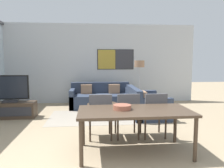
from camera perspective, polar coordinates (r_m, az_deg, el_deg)
name	(u,v)px	position (r m, az deg, el deg)	size (l,w,h in m)	color
wall_back	(96,64)	(7.87, -4.32, 5.35)	(7.25, 0.09, 2.80)	silver
area_rug	(103,117)	(5.97, -2.40, -8.49)	(2.85, 1.63, 0.01)	gray
tv_console	(11,110)	(6.38, -24.88, -6.17)	(1.26, 0.46, 0.42)	#423326
television	(10,89)	(6.29, -25.10, -1.19)	(0.96, 0.20, 0.71)	#2D2D33
sofa_main	(101,99)	(7.18, -2.99, -3.84)	(1.95, 0.91, 0.78)	#2D384C
sofa_side	(144,106)	(6.10, 8.46, -5.70)	(0.91, 1.52, 0.78)	#2D384C
coffee_table	(103,107)	(5.90, -2.41, -6.01)	(0.84, 0.84, 0.36)	#423326
dining_table	(135,114)	(3.58, 5.92, -7.78)	(1.81, 0.91, 0.72)	#423326
dining_chair_left	(100,114)	(4.22, -3.06, -7.75)	(0.46, 0.46, 0.89)	#4C4C51
dining_chair_centre	(127,113)	(4.28, 4.03, -7.55)	(0.46, 0.46, 0.89)	#4C4C51
dining_chair_right	(154,113)	(4.38, 10.91, -7.34)	(0.46, 0.46, 0.89)	#4C4C51
fruit_bowl	(122,107)	(3.57, 2.66, -5.96)	(0.30, 0.30, 0.08)	#995642
floor_lamp	(139,68)	(7.28, 7.17, 4.23)	(0.33, 0.33, 1.51)	#2D2D33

